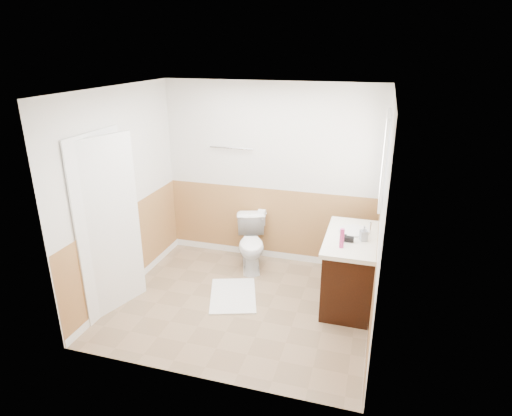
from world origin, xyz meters
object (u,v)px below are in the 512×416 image
(toilet, at_px, (252,244))
(bath_mat, at_px, (233,295))
(vanity_cabinet, at_px, (350,271))
(lotion_bottle, at_px, (342,238))
(soap_dispenser, at_px, (364,233))

(toilet, distance_m, bath_mat, 0.87)
(vanity_cabinet, bearing_deg, lotion_bottle, -106.92)
(toilet, xyz_separation_m, lotion_bottle, (1.27, -0.81, 0.60))
(toilet, bearing_deg, bath_mat, -108.51)
(toilet, distance_m, soap_dispenser, 1.69)
(toilet, distance_m, vanity_cabinet, 1.46)
(bath_mat, relative_size, soap_dispenser, 4.56)
(vanity_cabinet, distance_m, soap_dispenser, 0.56)
(bath_mat, distance_m, soap_dispenser, 1.77)
(lotion_bottle, bearing_deg, vanity_cabinet, 73.08)
(vanity_cabinet, bearing_deg, toilet, 160.52)
(lotion_bottle, relative_size, soap_dispenser, 1.25)
(vanity_cabinet, xyz_separation_m, soap_dispenser, (0.12, -0.07, 0.54))
(toilet, bearing_deg, vanity_cabinet, -37.99)
(toilet, bearing_deg, soap_dispenser, -38.98)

